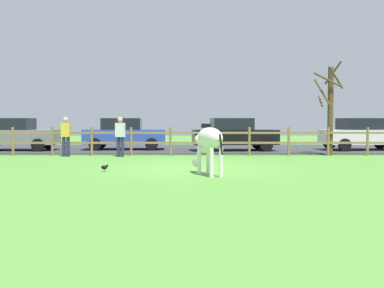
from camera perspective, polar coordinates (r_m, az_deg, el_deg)
ground_plane at (r=14.25m, az=0.19°, el=-3.04°), size 60.00×60.00×0.00m
parking_asphalt at (r=23.52m, az=0.18°, el=-0.60°), size 28.00×7.40×0.05m
paddock_fence at (r=19.19m, az=-0.06°, el=0.57°), size 21.95×0.11×1.21m
bare_tree at (r=20.19m, az=17.19°, el=4.47°), size 1.32×1.33×4.06m
zebra at (r=12.30m, az=2.26°, el=0.32°), size 1.01×1.83×1.41m
crow_on_grass at (r=13.52m, az=-10.82°, el=-2.89°), size 0.21×0.10×0.20m
parked_car_blue at (r=22.75m, az=-8.38°, el=1.31°), size 4.07×2.03×1.56m
parked_car_white at (r=23.62m, az=20.91°, el=1.21°), size 4.17×2.24×1.56m
parked_car_grey at (r=23.49m, az=-21.37°, el=1.19°), size 4.05×1.97×1.56m
parked_car_black at (r=21.83m, az=5.47°, el=1.26°), size 4.14×2.18×1.56m
visitor_left_of_tree at (r=18.80m, az=-8.89°, el=1.15°), size 0.41×0.31×1.64m
visitor_right_of_tree at (r=19.42m, az=-15.49°, el=1.14°), size 0.37×0.24×1.64m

